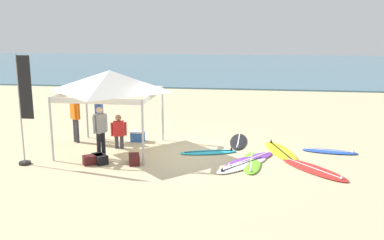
{
  "coord_description": "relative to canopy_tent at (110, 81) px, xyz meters",
  "views": [
    {
      "loc": [
        2.2,
        -13.51,
        4.16
      ],
      "look_at": [
        0.21,
        0.72,
        1.0
      ],
      "focal_mm": 39.69,
      "sensor_mm": 36.0,
      "label": 1
    }
  ],
  "objects": [
    {
      "name": "ground_plane",
      "position": [
        2.47,
        -0.09,
        -2.39
      ],
      "size": [
        80.0,
        80.0,
        0.0
      ],
      "primitive_type": "plane",
      "color": "beige"
    },
    {
      "name": "sea",
      "position": [
        2.47,
        32.93,
        -2.34
      ],
      "size": [
        80.0,
        36.0,
        0.1
      ],
      "primitive_type": "cube",
      "color": "teal",
      "rests_on": "ground"
    },
    {
      "name": "canopy_tent",
      "position": [
        0.0,
        0.0,
        0.0
      ],
      "size": [
        3.05,
        3.05,
        2.75
      ],
      "color": "#B7B7BC",
      "rests_on": "ground"
    },
    {
      "name": "surfboard_purple",
      "position": [
        4.68,
        -0.62,
        -2.35
      ],
      "size": [
        1.92,
        2.23,
        0.19
      ],
      "color": "purple",
      "rests_on": "ground"
    },
    {
      "name": "surfboard_yellow",
      "position": [
        5.74,
        0.5,
        -2.35
      ],
      "size": [
        1.34,
        2.59,
        0.19
      ],
      "color": "yellow",
      "rests_on": "ground"
    },
    {
      "name": "surfboard_blue",
      "position": [
        7.39,
        0.7,
        -2.35
      ],
      "size": [
        1.88,
        0.76,
        0.19
      ],
      "color": "blue",
      "rests_on": "ground"
    },
    {
      "name": "surfboard_black",
      "position": [
        4.28,
        1.59,
        -2.35
      ],
      "size": [
        0.64,
        2.27,
        0.19
      ],
      "color": "black",
      "rests_on": "ground"
    },
    {
      "name": "surfboard_red",
      "position": [
        6.59,
        -1.27,
        -2.35
      ],
      "size": [
        2.09,
        2.36,
        0.19
      ],
      "color": "red",
      "rests_on": "ground"
    },
    {
      "name": "surfboard_white",
      "position": [
        4.48,
        -1.17,
        -2.35
      ],
      "size": [
        1.87,
        2.15,
        0.19
      ],
      "color": "white",
      "rests_on": "ground"
    },
    {
      "name": "surfboard_cyan",
      "position": [
        3.33,
        0.06,
        -2.35
      ],
      "size": [
        1.99,
        1.04,
        0.19
      ],
      "color": "#23B2CC",
      "rests_on": "ground"
    },
    {
      "name": "surfboard_lime",
      "position": [
        4.75,
        -0.89,
        -2.35
      ],
      "size": [
        0.64,
        2.23,
        0.19
      ],
      "color": "#7AD12D",
      "rests_on": "ground"
    },
    {
      "name": "person_orange",
      "position": [
        -1.64,
        0.78,
        -1.4
      ],
      "size": [
        0.43,
        0.4,
        1.71
      ],
      "color": "#383842",
      "rests_on": "ground"
    },
    {
      "name": "person_blue",
      "position": [
        -0.81,
        1.0,
        -1.4
      ],
      "size": [
        0.25,
        0.55,
        1.71
      ],
      "color": "black",
      "rests_on": "ground"
    },
    {
      "name": "person_grey",
      "position": [
        -0.02,
        -1.07,
        -1.4
      ],
      "size": [
        0.38,
        0.48,
        1.71
      ],
      "color": "black",
      "rests_on": "ground"
    },
    {
      "name": "person_red",
      "position": [
        0.17,
        0.21,
        -1.73
      ],
      "size": [
        0.53,
        0.32,
        1.2
      ],
      "color": "#383842",
      "rests_on": "ground"
    },
    {
      "name": "banner_flag",
      "position": [
        -2.08,
        -1.91,
        -0.81
      ],
      "size": [
        0.6,
        0.36,
        3.4
      ],
      "color": "#99999E",
      "rests_on": "ground"
    },
    {
      "name": "gear_bag_near_tent",
      "position": [
        1.15,
        -1.38,
        -2.25
      ],
      "size": [
        0.49,
        0.67,
        0.28
      ],
      "primitive_type": "cube",
      "rotation": [
        0.0,
        0.0,
        1.88
      ],
      "color": "#4C1919",
      "rests_on": "ground"
    },
    {
      "name": "gear_bag_by_pole",
      "position": [
        0.07,
        -1.48,
        -2.25
      ],
      "size": [
        0.64,
        0.66,
        0.28
      ],
      "primitive_type": "cube",
      "rotation": [
        0.0,
        0.0,
        2.33
      ],
      "color": "black",
      "rests_on": "ground"
    },
    {
      "name": "gear_bag_on_sand",
      "position": [
        -0.11,
        -1.58,
        -2.25
      ],
      "size": [
        0.68,
        0.6,
        0.28
      ],
      "primitive_type": "cube",
      "rotation": [
        0.0,
        0.0,
        0.59
      ],
      "color": "#4C1919",
      "rests_on": "ground"
    },
    {
      "name": "cooler_box",
      "position": [
        0.56,
        1.21,
        -2.19
      ],
      "size": [
        0.5,
        0.36,
        0.39
      ],
      "color": "#2D60B7",
      "rests_on": "ground"
    }
  ]
}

